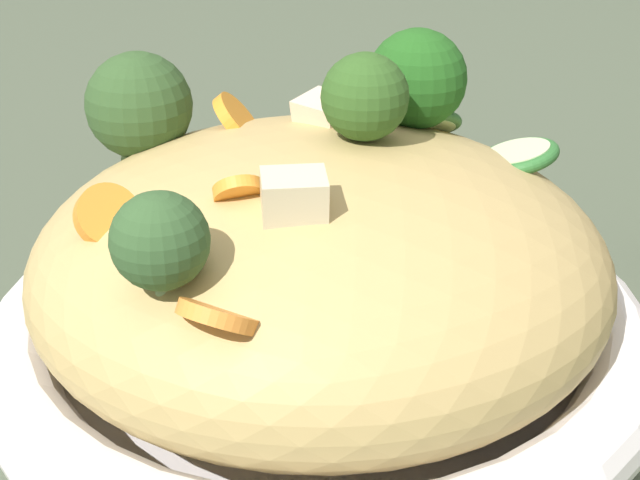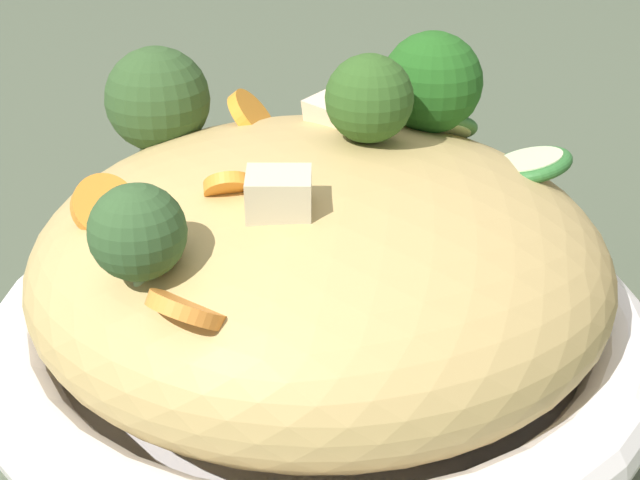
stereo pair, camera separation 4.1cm
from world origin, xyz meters
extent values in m
plane|color=#4A5340|center=(0.00, 0.00, 0.00)|extent=(3.00, 3.00, 0.00)
cylinder|color=white|center=(0.00, 0.00, 0.01)|extent=(0.29, 0.29, 0.02)
torus|color=white|center=(0.00, 0.00, 0.04)|extent=(0.31, 0.31, 0.04)
ellipsoid|color=tan|center=(0.00, 0.00, 0.08)|extent=(0.26, 0.26, 0.11)
torus|color=tan|center=(0.01, 0.00, 0.10)|extent=(0.07, 0.07, 0.02)
torus|color=tan|center=(0.00, -0.01, 0.11)|extent=(0.07, 0.07, 0.01)
cone|color=#9CBC70|center=(-0.06, -0.09, 0.10)|extent=(0.03, 0.03, 0.02)
sphere|color=#314F27|center=(-0.06, -0.09, 0.13)|extent=(0.07, 0.07, 0.05)
cone|color=#A0BF70|center=(-0.06, 0.04, 0.12)|extent=(0.03, 0.03, 0.02)
sphere|color=#21581B|center=(-0.06, 0.04, 0.14)|extent=(0.07, 0.07, 0.05)
cone|color=#9DB77A|center=(0.09, -0.05, 0.11)|extent=(0.02, 0.02, 0.02)
sphere|color=#32532B|center=(0.09, -0.05, 0.13)|extent=(0.05, 0.05, 0.04)
cone|color=#9BC26E|center=(-0.02, 0.02, 0.13)|extent=(0.03, 0.03, 0.02)
sphere|color=#305721|center=(-0.02, 0.02, 0.15)|extent=(0.05, 0.05, 0.04)
cylinder|color=orange|center=(-0.06, -0.04, 0.12)|extent=(0.03, 0.02, 0.03)
cylinder|color=orange|center=(0.04, -0.03, 0.13)|extent=(0.02, 0.02, 0.02)
cylinder|color=orange|center=(0.04, -0.08, 0.12)|extent=(0.03, 0.03, 0.02)
cylinder|color=orange|center=(-0.07, 0.02, 0.12)|extent=(0.02, 0.02, 0.01)
cylinder|color=orange|center=(0.10, -0.03, 0.11)|extent=(0.04, 0.04, 0.02)
cylinder|color=beige|center=(-0.04, 0.09, 0.11)|extent=(0.04, 0.04, 0.01)
torus|color=#2D672D|center=(-0.04, 0.09, 0.11)|extent=(0.04, 0.04, 0.02)
cylinder|color=#C2E096|center=(-0.07, 0.05, 0.12)|extent=(0.03, 0.03, 0.02)
torus|color=#33662F|center=(-0.07, 0.05, 0.12)|extent=(0.04, 0.04, 0.03)
cube|color=beige|center=(0.05, -0.01, 0.13)|extent=(0.02, 0.03, 0.02)
cube|color=beige|center=(-0.05, 0.00, 0.13)|extent=(0.03, 0.03, 0.02)
camera|label=1|loc=(0.36, 0.02, 0.27)|focal=51.79mm
camera|label=2|loc=(0.36, 0.06, 0.27)|focal=51.79mm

